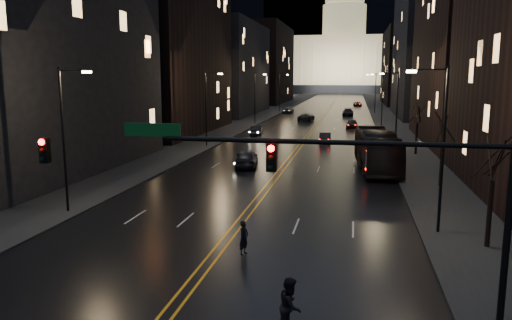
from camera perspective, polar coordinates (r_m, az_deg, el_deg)
The scene contains 35 objects.
ground at distance 20.31m, azimuth -8.43°, elevation -15.18°, with size 900.00×900.00×0.00m, color black.
road at distance 147.71m, azimuth 8.67°, elevation 6.21°, with size 20.00×320.00×0.02m, color black.
sidewalk_left at distance 148.97m, azimuth 3.25°, elevation 6.36°, with size 8.00×320.00×0.16m, color black.
sidewalk_right at distance 147.77m, azimuth 14.13°, elevation 6.06°, with size 8.00×320.00×0.16m, color black.
center_line at distance 147.71m, azimuth 8.67°, elevation 6.22°, with size 0.62×320.00×0.01m, color orange.
building_left_near at distance 47.96m, azimuth -24.20°, elevation 11.79°, with size 12.00×28.00×22.00m, color black.
building_left_mid at distance 76.59m, azimuth -10.13°, elevation 13.59°, with size 12.00×30.00×28.00m, color black.
building_left_far at distance 112.71m, azimuth -2.99°, elevation 10.37°, with size 12.00×34.00×20.00m, color black.
building_left_dist at distance 159.73m, azimuth 1.26°, elevation 10.87°, with size 12.00×40.00×24.00m, color black.
building_right_mid at distance 110.41m, azimuth 19.11°, elevation 11.44°, with size 12.00×34.00×26.00m, color black.
building_right_dist at distance 158.04m, azimuth 16.69°, elevation 10.12°, with size 12.00×40.00×22.00m, color black.
capitol at distance 267.55m, azimuth 9.93°, elevation 11.32°, with size 90.00×50.00×58.50m.
traffic_signal at distance 17.66m, azimuth 9.52°, elevation -1.55°, with size 17.29×0.45×7.00m.
streetlamp_right_near at distance 27.91m, azimuth 20.27°, elevation 2.02°, with size 2.13×0.25×9.00m.
streetlamp_left_near at distance 32.44m, azimuth -20.91°, elevation 2.97°, with size 2.13×0.25×9.00m.
streetlamp_right_mid at distance 57.61m, azimuth 15.62°, elevation 5.88°, with size 2.13×0.25×9.00m.
streetlamp_left_mid at distance 59.94m, azimuth -5.58°, elevation 6.31°, with size 2.13×0.25×9.00m.
streetlamp_right_far at distance 87.51m, azimuth 14.13°, elevation 7.10°, with size 2.13×0.25×9.00m.
streetlamp_left_far at distance 89.06m, azimuth -0.01°, elevation 7.42°, with size 2.13×0.25×9.00m.
streetlamp_right_dist at distance 117.47m, azimuth 13.40°, elevation 7.69°, with size 2.13×0.25×9.00m.
streetlamp_left_dist at distance 118.63m, azimuth 2.81°, elevation 7.96°, with size 2.13×0.25×9.00m.
tree_right_near at distance 26.49m, azimuth 25.54°, elevation 0.08°, with size 2.40×2.40×6.65m.
tree_right_mid at distance 40.09m, azimuth 20.65°, elevation 3.33°, with size 2.40×2.40×6.65m.
tree_right_far at distance 55.87m, azimuth 18.00°, elevation 5.08°, with size 2.40×2.40×6.65m.
bus at distance 46.76m, azimuth 13.64°, elevation 1.13°, with size 3.03×12.95×3.61m, color black.
oncoming_car_a at distance 46.64m, azimuth -1.10°, elevation 0.17°, with size 1.97×4.89×1.67m, color black.
oncoming_car_b at distance 71.71m, azimuth 0.07°, elevation 3.40°, with size 1.53×4.40×1.45m, color black.
oncoming_car_c at distance 95.35m, azimuth 5.77°, elevation 4.90°, with size 2.43×5.26×1.46m, color black.
oncoming_car_d at distance 114.77m, azimuth 3.66°, elevation 5.73°, with size 2.13×5.23×1.52m, color black.
receding_car_a at distance 63.90m, azimuth 7.89°, elevation 2.50°, with size 1.42×4.08×1.34m, color black.
receding_car_b at distance 82.86m, azimuth 10.91°, elevation 4.08°, with size 1.76×4.37×1.49m, color black.
receding_car_c at distance 107.78m, azimuth 10.47°, elevation 5.36°, with size 2.23×5.50×1.59m, color black.
receding_car_d at distance 143.87m, azimuth 11.53°, elevation 6.29°, with size 2.12×4.59×1.28m, color black.
pedestrian_a at distance 24.12m, azimuth -1.40°, elevation -8.87°, with size 0.61×0.40×1.67m, color black.
pedestrian_b at distance 17.17m, azimuth 3.95°, elevation -16.31°, with size 0.96×0.52×1.97m, color black.
Camera 1 is at (6.33, -17.33, 8.48)m, focal length 35.00 mm.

